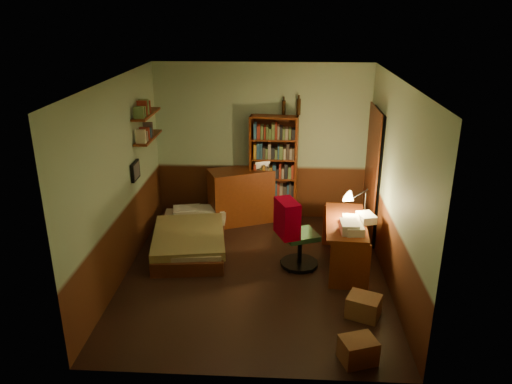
# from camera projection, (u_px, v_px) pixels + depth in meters

# --- Properties ---
(floor) EXTENTS (3.50, 4.00, 0.02)m
(floor) POSITION_uv_depth(u_px,v_px,m) (255.00, 275.00, 6.79)
(floor) COLOR black
(floor) RESTS_ON ground
(ceiling) EXTENTS (3.50, 4.00, 0.02)m
(ceiling) POSITION_uv_depth(u_px,v_px,m) (255.00, 80.00, 5.86)
(ceiling) COLOR silver
(ceiling) RESTS_ON wall_back
(wall_back) EXTENTS (3.50, 0.02, 2.60)m
(wall_back) POSITION_uv_depth(u_px,v_px,m) (262.00, 143.00, 8.20)
(wall_back) COLOR #8EA987
(wall_back) RESTS_ON ground
(wall_left) EXTENTS (0.02, 4.00, 2.60)m
(wall_left) POSITION_uv_depth(u_px,v_px,m) (119.00, 182.00, 6.42)
(wall_left) COLOR #8EA987
(wall_left) RESTS_ON ground
(wall_right) EXTENTS (0.02, 4.00, 2.60)m
(wall_right) POSITION_uv_depth(u_px,v_px,m) (395.00, 187.00, 6.23)
(wall_right) COLOR #8EA987
(wall_right) RESTS_ON ground
(wall_front) EXTENTS (3.50, 0.02, 2.60)m
(wall_front) POSITION_uv_depth(u_px,v_px,m) (242.00, 261.00, 4.45)
(wall_front) COLOR #8EA987
(wall_front) RESTS_ON ground
(doorway) EXTENTS (0.06, 0.90, 2.00)m
(doorway) POSITION_uv_depth(u_px,v_px,m) (373.00, 176.00, 7.55)
(doorway) COLOR black
(doorway) RESTS_ON ground
(door_trim) EXTENTS (0.02, 0.98, 2.08)m
(door_trim) POSITION_uv_depth(u_px,v_px,m) (371.00, 176.00, 7.56)
(door_trim) COLOR #411C0D
(door_trim) RESTS_ON ground
(bed) EXTENTS (1.16, 1.91, 0.54)m
(bed) POSITION_uv_depth(u_px,v_px,m) (191.00, 230.00, 7.47)
(bed) COLOR olive
(bed) RESTS_ON ground
(dresser) EXTENTS (1.14, 0.87, 0.91)m
(dresser) POSITION_uv_depth(u_px,v_px,m) (241.00, 196.00, 8.29)
(dresser) COLOR #62270F
(dresser) RESTS_ON ground
(mini_stereo) EXTENTS (0.31, 0.27, 0.14)m
(mini_stereo) POSITION_uv_depth(u_px,v_px,m) (261.00, 164.00, 8.21)
(mini_stereo) COLOR #B2B2B7
(mini_stereo) RESTS_ON dresser
(bookshelf) EXTENTS (0.79, 0.33, 1.79)m
(bookshelf) POSITION_uv_depth(u_px,v_px,m) (274.00, 170.00, 8.19)
(bookshelf) COLOR #62270F
(bookshelf) RESTS_ON ground
(bottle_left) EXTENTS (0.07, 0.07, 0.23)m
(bottle_left) POSITION_uv_depth(u_px,v_px,m) (284.00, 108.00, 7.92)
(bottle_left) COLOR black
(bottle_left) RESTS_ON bookshelf
(bottle_right) EXTENTS (0.08, 0.08, 0.25)m
(bottle_right) POSITION_uv_depth(u_px,v_px,m) (299.00, 107.00, 7.91)
(bottle_right) COLOR black
(bottle_right) RESTS_ON bookshelf
(desk) EXTENTS (0.62, 1.32, 0.69)m
(desk) POSITION_uv_depth(u_px,v_px,m) (344.00, 244.00, 6.88)
(desk) COLOR #62270F
(desk) RESTS_ON ground
(paper_stack) EXTENTS (0.27, 0.31, 0.11)m
(paper_stack) POSITION_uv_depth(u_px,v_px,m) (366.00, 218.00, 6.72)
(paper_stack) COLOR silver
(paper_stack) RESTS_ON desk
(desk_lamp) EXTENTS (0.17, 0.17, 0.51)m
(desk_lamp) POSITION_uv_depth(u_px,v_px,m) (365.00, 199.00, 6.81)
(desk_lamp) COLOR black
(desk_lamp) RESTS_ON desk
(office_chair) EXTENTS (0.70, 0.66, 1.12)m
(office_chair) POSITION_uv_depth(u_px,v_px,m) (300.00, 229.00, 6.81)
(office_chair) COLOR #26522E
(office_chair) RESTS_ON ground
(red_jacket) EXTENTS (0.31, 0.46, 0.50)m
(red_jacket) POSITION_uv_depth(u_px,v_px,m) (324.00, 180.00, 6.28)
(red_jacket) COLOR #B3001D
(red_jacket) RESTS_ON office_chair
(wall_shelf_lower) EXTENTS (0.20, 0.90, 0.03)m
(wall_shelf_lower) POSITION_uv_depth(u_px,v_px,m) (148.00, 138.00, 7.34)
(wall_shelf_lower) COLOR #62270F
(wall_shelf_lower) RESTS_ON wall_left
(wall_shelf_upper) EXTENTS (0.20, 0.90, 0.03)m
(wall_shelf_upper) POSITION_uv_depth(u_px,v_px,m) (146.00, 114.00, 7.21)
(wall_shelf_upper) COLOR #62270F
(wall_shelf_upper) RESTS_ON wall_left
(framed_picture) EXTENTS (0.04, 0.32, 0.26)m
(framed_picture) POSITION_uv_depth(u_px,v_px,m) (135.00, 171.00, 7.00)
(framed_picture) COLOR black
(framed_picture) RESTS_ON wall_left
(cardboard_box_a) EXTENTS (0.42, 0.38, 0.26)m
(cardboard_box_a) POSITION_uv_depth(u_px,v_px,m) (358.00, 350.00, 5.09)
(cardboard_box_a) COLOR #8E603E
(cardboard_box_a) RESTS_ON ground
(cardboard_box_b) EXTENTS (0.46, 0.42, 0.26)m
(cardboard_box_b) POSITION_uv_depth(u_px,v_px,m) (364.00, 306.00, 5.83)
(cardboard_box_b) COLOR #8E603E
(cardboard_box_b) RESTS_ON ground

